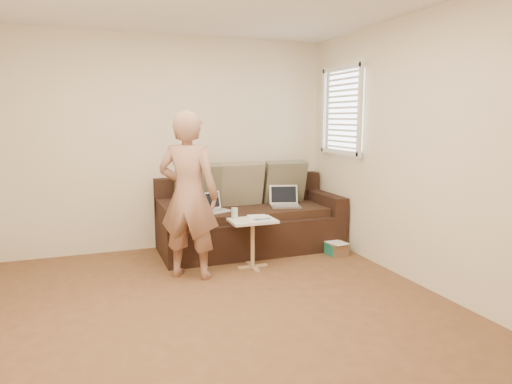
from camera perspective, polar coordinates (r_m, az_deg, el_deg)
floor at (r=3.91m, az=-4.01°, el=-15.19°), size 4.50×4.50×0.00m
wall_back at (r=5.76m, az=-10.51°, el=5.94°), size 4.00×0.00×4.00m
wall_front at (r=1.56m, az=19.37°, el=-2.88°), size 4.00×0.00×4.00m
wall_right at (r=4.55m, az=20.81°, el=4.66°), size 0.00×4.50×4.50m
window_blinds at (r=5.73m, az=10.65°, el=9.92°), size 0.12×0.88×1.08m
sofa at (r=5.64m, az=-0.70°, el=-2.95°), size 2.20×0.95×0.85m
pillow_left at (r=5.60m, az=-7.20°, el=0.68°), size 0.55×0.29×0.57m
pillow_mid at (r=5.75m, az=-1.85°, el=0.97°), size 0.55×0.27×0.57m
pillow_right at (r=5.98m, az=3.57°, el=1.27°), size 0.55×0.28×0.57m
laptop_silver at (r=5.72m, az=3.72°, el=-1.84°), size 0.42×0.35×0.24m
laptop_white at (r=5.42m, az=-4.98°, el=-2.47°), size 0.37×0.33×0.22m
person at (r=4.63m, az=-8.37°, el=-0.41°), size 0.75×0.68×1.69m
side_table at (r=4.99m, az=-0.43°, el=-6.42°), size 0.49×0.34×0.54m
drinking_glass at (r=4.95m, az=-2.68°, el=-2.65°), size 0.07×0.07×0.12m
scissors at (r=4.90m, az=0.74°, el=-3.39°), size 0.20×0.14×0.02m
paper_on_table at (r=5.01m, az=0.32°, el=-3.18°), size 0.25×0.33×0.00m
striped_box at (r=5.59m, az=9.97°, el=-6.92°), size 0.24×0.24×0.15m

